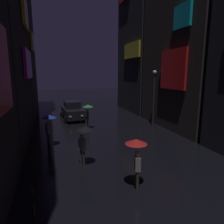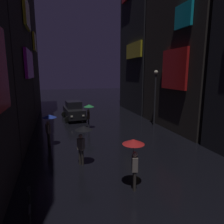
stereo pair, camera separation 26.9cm
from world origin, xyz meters
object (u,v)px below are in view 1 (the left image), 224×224
Objects in this scene: pedestrian_midstreet_centre_black at (84,135)px; bicycle_parked_at_storefront at (34,214)px; pedestrian_near_crossing_blue at (49,122)px; pedestrian_foreground_right_green at (88,110)px; streetlamp_right_far at (154,91)px; car_distant at (72,111)px; pedestrian_far_right_red at (137,150)px.

pedestrian_midstreet_centre_black is 4.49m from bicycle_parked_at_storefront.
pedestrian_midstreet_centre_black is 1.17× the size of bicycle_parked_at_storefront.
bicycle_parked_at_storefront is (-2.21, -3.69, -1.28)m from pedestrian_midstreet_centre_black.
pedestrian_near_crossing_blue and pedestrian_foreground_right_green have the same top height.
pedestrian_foreground_right_green is 7.06m from pedestrian_midstreet_centre_black.
pedestrian_near_crossing_blue is at bearing -162.69° from streetlamp_right_far.
pedestrian_near_crossing_blue is 0.50× the size of car_distant.
pedestrian_midstreet_centre_black is at bearing -139.60° from streetlamp_right_far.
streetlamp_right_far is (9.09, 2.83, 1.49)m from pedestrian_near_crossing_blue.
bicycle_parked_at_storefront is at bearing -165.66° from pedestrian_far_right_red.
pedestrian_midstreet_centre_black is at bearing -92.96° from car_distant.
pedestrian_far_right_red is 0.42× the size of streetlamp_right_far.
streetlamp_right_far reaches higher than pedestrian_foreground_right_green.
streetlamp_right_far reaches higher than bicycle_parked_at_storefront.
bicycle_parked_at_storefront is at bearing -133.89° from streetlamp_right_far.
pedestrian_far_right_red is (3.39, -6.15, 0.00)m from pedestrian_near_crossing_blue.
car_distant is at bearing 72.94° from pedestrian_near_crossing_blue.
car_distant is (-0.91, 3.93, -0.74)m from pedestrian_foreground_right_green.
streetlamp_right_far is at bearing 17.31° from pedestrian_near_crossing_blue.
pedestrian_midstreet_centre_black is 10.87m from car_distant.
pedestrian_midstreet_centre_black reaches higher than bicycle_parked_at_storefront.
pedestrian_far_right_red is 1.00× the size of pedestrian_midstreet_centre_black.
pedestrian_midstreet_centre_black is at bearing 59.07° from bicycle_parked_at_storefront.
streetlamp_right_far is (6.83, -4.54, 2.24)m from car_distant.
bicycle_parked_at_storefront is at bearing -109.19° from pedestrian_foreground_right_green.
streetlamp_right_far is at bearing 46.11° from bicycle_parked_at_storefront.
pedestrian_foreground_right_green is at bearing 174.09° from streetlamp_right_far.
pedestrian_far_right_red is 10.75m from streetlamp_right_far.
pedestrian_foreground_right_green is at bearing 77.94° from pedestrian_midstreet_centre_black.
pedestrian_near_crossing_blue is 1.00× the size of pedestrian_foreground_right_green.
pedestrian_near_crossing_blue is 4.69m from pedestrian_foreground_right_green.
pedestrian_near_crossing_blue and pedestrian_far_right_red have the same top height.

